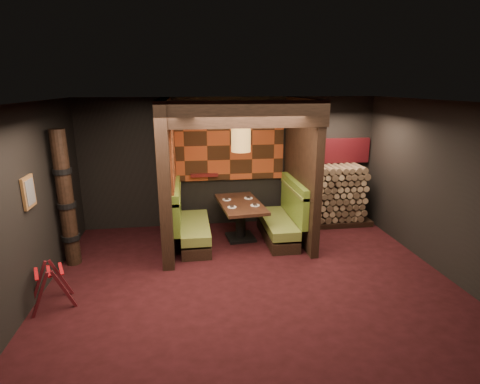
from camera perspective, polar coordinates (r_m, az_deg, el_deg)
name	(u,v)px	position (r m, az deg, el deg)	size (l,w,h in m)	color
floor	(251,282)	(6.29, 1.74, -13.51)	(6.50, 5.50, 0.02)	black
ceiling	(253,102)	(5.48, 1.99, 13.61)	(6.50, 5.50, 0.02)	black
wall_back	(231,162)	(8.37, -1.43, 4.53)	(6.50, 0.02, 2.85)	black
wall_front	(310,293)	(3.26, 10.59, -14.96)	(6.50, 0.02, 2.85)	black
wall_left	(25,207)	(6.09, -29.98, -2.04)	(0.02, 5.50, 2.85)	black
wall_right	(447,190)	(7.05, 28.96, 0.31)	(0.02, 5.50, 2.85)	black
partition_left	(167,176)	(7.25, -11.04, 2.43)	(0.20, 2.20, 2.85)	black
partition_right	(301,171)	(7.63, 9.29, 3.19)	(0.15, 2.10, 2.85)	black
header_beam	(244,114)	(6.18, 0.58, 11.75)	(2.85, 0.18, 0.44)	black
tapa_back_panel	(230,145)	(8.25, -1.58, 7.15)	(2.40, 0.06, 1.55)	#AC431E
tapa_side_panel	(173,152)	(7.33, -10.22, 6.01)	(0.04, 1.85, 1.45)	#AC431E
lacquer_shelf	(204,175)	(8.27, -5.46, 2.58)	(0.60, 0.12, 0.07)	#5D1615
booth_bench_left	(190,225)	(7.54, -7.67, -5.05)	(0.68, 1.60, 1.14)	black
booth_bench_right	(282,221)	(7.77, 6.46, -4.35)	(0.68, 1.60, 1.14)	black
dining_table	(241,214)	(7.67, 0.08, -3.32)	(0.95, 1.56, 0.79)	black
place_settings	(241,202)	(7.60, 0.08, -1.56)	(0.69, 0.73, 0.03)	white
pendant_lamp	(241,140)	(7.27, 0.14, 7.92)	(0.38, 0.38, 1.01)	olive
framed_picture	(29,192)	(6.11, -29.52, -0.01)	(0.05, 0.36, 0.46)	brown
luggage_rack	(51,284)	(6.15, -26.87, -12.45)	(0.73, 0.63, 0.67)	#471014
totem_column	(66,200)	(7.08, -25.00, -1.13)	(0.31, 0.31, 2.40)	black
firewood_stack	(333,195)	(8.73, 14.00, -0.50)	(1.73, 0.70, 1.36)	black
mosaic_header	(330,151)	(8.82, 13.62, 6.11)	(1.83, 0.10, 0.56)	maroon
bay_front_post	(302,168)	(7.90, 9.36, 3.62)	(0.08, 0.08, 2.85)	black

